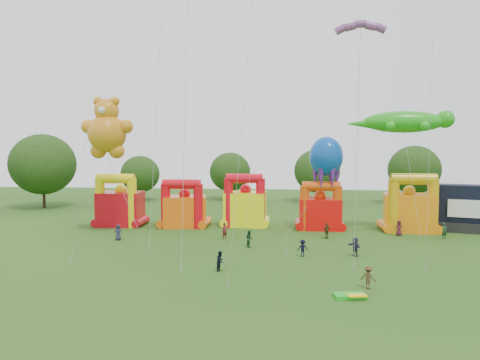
# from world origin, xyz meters

# --- Properties ---
(ground) EXTENTS (160.00, 160.00, 0.00)m
(ground) POSITION_xyz_m (0.00, 0.00, 0.00)
(ground) COLOR #234A15
(ground) RESTS_ON ground
(tree_ring) EXTENTS (122.57, 124.66, 12.07)m
(tree_ring) POSITION_xyz_m (-1.17, 0.61, 6.26)
(tree_ring) COLOR #352314
(tree_ring) RESTS_ON ground
(bouncy_castle_0) EXTENTS (5.41, 4.45, 6.58)m
(bouncy_castle_0) POSITION_xyz_m (-18.40, 28.06, 2.50)
(bouncy_castle_0) COLOR red
(bouncy_castle_0) RESTS_ON ground
(bouncy_castle_1) EXTENTS (5.90, 5.12, 5.94)m
(bouncy_castle_1) POSITION_xyz_m (-10.26, 28.28, 2.26)
(bouncy_castle_1) COLOR #F9600D
(bouncy_castle_1) RESTS_ON ground
(bouncy_castle_2) EXTENTS (5.15, 4.19, 6.58)m
(bouncy_castle_2) POSITION_xyz_m (-2.81, 29.49, 2.50)
(bouncy_castle_2) COLOR #FFF80D
(bouncy_castle_2) RESTS_ON ground
(bouncy_castle_3) EXTENTS (4.88, 3.93, 5.80)m
(bouncy_castle_3) POSITION_xyz_m (6.27, 28.24, 2.21)
(bouncy_castle_3) COLOR red
(bouncy_castle_3) RESTS_ON ground
(bouncy_castle_4) EXTENTS (6.19, 5.30, 6.82)m
(bouncy_castle_4) POSITION_xyz_m (16.51, 27.93, 2.58)
(bouncy_castle_4) COLOR orange
(bouncy_castle_4) RESTS_ON ground
(stage_trailer) EXTENTS (9.17, 5.53, 5.45)m
(stage_trailer) POSITION_xyz_m (23.51, 28.46, 2.63)
(stage_trailer) COLOR black
(stage_trailer) RESTS_ON ground
(teddy_bear_kite) EXTENTS (7.26, 4.15, 15.34)m
(teddy_bear_kite) POSITION_xyz_m (-16.53, 21.87, 8.92)
(teddy_bear_kite) COLOR orange
(teddy_bear_kite) RESTS_ON ground
(gecko_kite) EXTENTS (11.94, 5.00, 13.98)m
(gecko_kite) POSITION_xyz_m (15.69, 26.66, 9.92)
(gecko_kite) COLOR green
(gecko_kite) RESTS_ON ground
(octopus_kite) EXTENTS (6.38, 3.97, 11.09)m
(octopus_kite) POSITION_xyz_m (5.96, 27.16, 6.08)
(octopus_kite) COLOR #0B45AA
(octopus_kite) RESTS_ON ground
(parafoil_kites) EXTENTS (24.36, 16.45, 32.45)m
(parafoil_kites) POSITION_xyz_m (-4.15, 16.04, 13.39)
(parafoil_kites) COLOR red
(parafoil_kites) RESTS_ON ground
(diamond_kites) EXTENTS (31.24, 19.80, 41.68)m
(diamond_kites) POSITION_xyz_m (-0.02, 15.68, 17.44)
(diamond_kites) COLOR red
(diamond_kites) RESTS_ON ground
(folded_kite_bundle) EXTENTS (2.14, 1.37, 0.31)m
(folded_kite_bundle) POSITION_xyz_m (6.25, 4.21, 0.14)
(folded_kite_bundle) COLOR green
(folded_kite_bundle) RESTS_ON ground
(spectator_0) EXTENTS (0.88, 0.65, 1.66)m
(spectator_0) POSITION_xyz_m (-15.31, 19.63, 0.83)
(spectator_0) COLOR #262740
(spectator_0) RESTS_ON ground
(spectator_1) EXTENTS (0.75, 0.76, 1.77)m
(spectator_1) POSITION_xyz_m (-4.24, 21.22, 0.89)
(spectator_1) COLOR maroon
(spectator_1) RESTS_ON ground
(spectator_2) EXTENTS (0.95, 1.01, 1.66)m
(spectator_2) POSITION_xyz_m (-1.37, 17.90, 0.83)
(spectator_2) COLOR #1B4420
(spectator_2) RESTS_ON ground
(spectator_3) EXTENTS (1.05, 0.70, 1.52)m
(spectator_3) POSITION_xyz_m (3.64, 14.64, 0.76)
(spectator_3) COLOR black
(spectator_3) RESTS_ON ground
(spectator_4) EXTENTS (1.04, 0.91, 1.68)m
(spectator_4) POSITION_xyz_m (6.55, 22.71, 0.84)
(spectator_4) COLOR #3E3918
(spectator_4) RESTS_ON ground
(spectator_5) EXTENTS (1.23, 1.62, 1.71)m
(spectator_5) POSITION_xyz_m (8.30, 15.28, 0.85)
(spectator_5) COLOR #282640
(spectator_5) RESTS_ON ground
(spectator_6) EXTENTS (0.97, 0.80, 1.71)m
(spectator_6) POSITION_xyz_m (14.60, 25.00, 0.86)
(spectator_6) COLOR #4F1623
(spectator_6) RESTS_ON ground
(spectator_7) EXTENTS (0.75, 0.64, 1.73)m
(spectator_7) POSITION_xyz_m (19.01, 23.89, 0.87)
(spectator_7) COLOR #183E1D
(spectator_7) RESTS_ON ground
(spectator_8) EXTENTS (0.77, 0.89, 1.58)m
(spectator_8) POSITION_xyz_m (-2.94, 9.40, 0.79)
(spectator_8) COLOR black
(spectator_8) RESTS_ON ground
(spectator_9) EXTENTS (1.18, 1.00, 1.59)m
(spectator_9) POSITION_xyz_m (7.71, 6.15, 0.79)
(spectator_9) COLOR #48361C
(spectator_9) RESTS_ON ground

